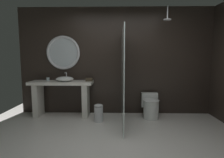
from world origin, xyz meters
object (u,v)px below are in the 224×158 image
round_wall_mirror (63,53)px  toilet (151,106)px  vessel_sink (65,79)px  waste_bin (99,113)px  rain_shower_head (167,18)px  tissue_box (89,80)px  tumbler_cup (48,79)px

round_wall_mirror → toilet: (2.10, -0.31, -1.25)m
vessel_sink → waste_bin: 1.14m
round_wall_mirror → waste_bin: 1.71m
rain_shower_head → toilet: 2.01m
toilet → waste_bin: 1.23m
vessel_sink → tissue_box: size_ratio=2.71×
round_wall_mirror → waste_bin: bearing=-33.7°
tumbler_cup → toilet: size_ratio=0.15×
vessel_sink → waste_bin: size_ratio=1.05×
round_wall_mirror → toilet: size_ratio=1.48×
tumbler_cup → toilet: bearing=-3.4°
vessel_sink → tumbler_cup: (-0.43, 0.08, -0.02)m
tissue_box → round_wall_mirror: (-0.66, 0.23, 0.63)m
vessel_sink → waste_bin: vessel_sink is taller
waste_bin → round_wall_mirror: bearing=146.3°
rain_shower_head → toilet: (-0.30, 0.06, -1.98)m
vessel_sink → rain_shower_head: bearing=-3.2°
tumbler_cup → waste_bin: bearing=-19.6°
toilet → rain_shower_head: bearing=-11.7°
round_wall_mirror → toilet: bearing=-8.3°
tumbler_cup → tissue_box: tumbler_cup is taller
round_wall_mirror → toilet: round_wall_mirror is taller
tumbler_cup → round_wall_mirror: 0.73m
round_wall_mirror → waste_bin: round_wall_mirror is taller
round_wall_mirror → rain_shower_head: (2.40, -0.37, 0.73)m
tumbler_cup → tissue_box: size_ratio=0.54×
toilet → waste_bin: (-1.19, -0.30, -0.07)m
tumbler_cup → toilet: 2.52m
tissue_box → vessel_sink: bearing=-178.7°
vessel_sink → round_wall_mirror: bearing=110.0°
tissue_box → waste_bin: size_ratio=0.39×
vessel_sink → tumbler_cup: bearing=170.0°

